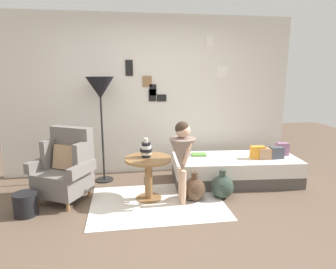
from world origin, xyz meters
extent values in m
plane|color=brown|center=(0.00, 0.00, 0.00)|extent=(12.00, 12.00, 0.00)
cube|color=silver|center=(0.00, 1.95, 1.30)|extent=(4.80, 0.10, 2.60)
cube|color=black|center=(0.19, 1.90, 1.27)|extent=(0.16, 0.02, 0.11)
cube|color=#B9B9AF|center=(0.19, 1.89, 1.27)|extent=(0.12, 0.01, 0.09)
cube|color=olive|center=(-0.05, 1.90, 1.54)|extent=(0.15, 0.02, 0.17)
cube|color=gray|center=(-0.05, 1.89, 1.54)|extent=(0.12, 0.01, 0.13)
cube|color=black|center=(-0.34, 1.90, 1.76)|extent=(0.12, 0.02, 0.25)
cube|color=silver|center=(-0.34, 1.89, 1.76)|extent=(0.09, 0.01, 0.19)
cube|color=black|center=(0.04, 1.90, 1.40)|extent=(0.11, 0.02, 0.18)
cube|color=beige|center=(0.04, 1.89, 1.40)|extent=(0.09, 0.01, 0.14)
cube|color=black|center=(0.03, 1.90, 1.32)|extent=(0.12, 0.02, 0.20)
cube|color=slate|center=(0.03, 1.89, 1.32)|extent=(0.09, 0.01, 0.15)
cube|color=white|center=(1.22, 1.90, 1.69)|extent=(0.19, 0.02, 0.20)
cube|color=slate|center=(1.22, 1.89, 1.69)|extent=(0.15, 0.01, 0.15)
cube|color=white|center=(0.98, 1.90, 2.19)|extent=(0.11, 0.02, 0.17)
cube|color=#5B5B5A|center=(0.98, 1.89, 2.19)|extent=(0.09, 0.01, 0.14)
cube|color=silver|center=(-0.04, 0.61, 0.01)|extent=(1.73, 1.24, 0.01)
cylinder|color=#9E7042|center=(-1.59, 0.80, 0.06)|extent=(0.04, 0.04, 0.12)
cylinder|color=#9E7042|center=(-1.17, 0.57, 0.06)|extent=(0.04, 0.04, 0.12)
cylinder|color=#9E7042|center=(-1.37, 1.19, 0.06)|extent=(0.04, 0.04, 0.12)
cylinder|color=#9E7042|center=(-0.95, 0.96, 0.06)|extent=(0.04, 0.04, 0.12)
cube|color=slate|center=(-1.27, 0.88, 0.27)|extent=(0.80, 0.78, 0.30)
cube|color=slate|center=(-1.16, 1.08, 0.70)|extent=(0.59, 0.41, 0.55)
cube|color=slate|center=(-1.45, 1.09, 0.61)|extent=(0.22, 0.31, 0.39)
cube|color=slate|center=(-1.00, 0.84, 0.61)|extent=(0.22, 0.31, 0.39)
cube|color=slate|center=(-1.57, 1.02, 0.49)|extent=(0.32, 0.48, 0.14)
cube|color=slate|center=(-0.99, 0.70, 0.49)|extent=(0.32, 0.48, 0.14)
cube|color=tan|center=(-1.22, 0.97, 0.58)|extent=(0.39, 0.32, 0.33)
cube|color=#4C4742|center=(1.25, 1.19, 0.09)|extent=(1.96, 0.95, 0.18)
cube|color=silver|center=(1.25, 1.19, 0.29)|extent=(1.96, 0.95, 0.22)
cube|color=gray|center=(2.02, 1.20, 0.50)|extent=(0.18, 0.12, 0.20)
cube|color=#474C56|center=(1.84, 1.04, 0.49)|extent=(0.20, 0.13, 0.18)
cube|color=tan|center=(1.67, 1.05, 0.48)|extent=(0.22, 0.14, 0.16)
cube|color=orange|center=(1.55, 1.09, 0.50)|extent=(0.21, 0.13, 0.19)
cylinder|color=olive|center=(-0.14, 0.76, 0.01)|extent=(0.34, 0.34, 0.02)
cylinder|color=olive|center=(-0.14, 0.76, 0.29)|extent=(0.10, 0.10, 0.53)
cylinder|color=olive|center=(-0.14, 0.76, 0.57)|extent=(0.63, 0.63, 0.03)
cylinder|color=black|center=(-0.17, 0.79, 0.60)|extent=(0.12, 0.12, 0.04)
cylinder|color=white|center=(-0.17, 0.79, 0.64)|extent=(0.14, 0.14, 0.04)
cylinder|color=black|center=(-0.17, 0.79, 0.68)|extent=(0.16, 0.16, 0.04)
cylinder|color=white|center=(-0.17, 0.79, 0.72)|extent=(0.14, 0.14, 0.04)
cylinder|color=black|center=(-0.17, 0.79, 0.77)|extent=(0.12, 0.12, 0.04)
cylinder|color=white|center=(-0.17, 0.79, 0.82)|extent=(0.06, 0.06, 0.06)
cylinder|color=black|center=(-0.78, 1.56, 0.01)|extent=(0.28, 0.28, 0.02)
cylinder|color=black|center=(-0.78, 1.56, 0.78)|extent=(0.03, 0.03, 1.52)
cone|color=black|center=(-0.78, 1.56, 1.46)|extent=(0.42, 0.42, 0.33)
cylinder|color=#D8AD8E|center=(0.29, 0.52, 0.23)|extent=(0.07, 0.07, 0.47)
cylinder|color=#D8AD8E|center=(0.27, 0.61, 0.23)|extent=(0.07, 0.07, 0.47)
cone|color=gray|center=(0.28, 0.57, 0.66)|extent=(0.34, 0.34, 0.44)
cylinder|color=gray|center=(0.28, 0.57, 0.80)|extent=(0.17, 0.17, 0.17)
cylinder|color=#D8AD8E|center=(0.31, 0.45, 0.72)|extent=(0.13, 0.07, 0.30)
cylinder|color=#D8AD8E|center=(0.28, 0.69, 0.72)|extent=(0.13, 0.07, 0.30)
sphere|color=#D8AD8E|center=(0.28, 0.57, 0.98)|extent=(0.19, 0.19, 0.19)
sphere|color=#38281E|center=(0.27, 0.56, 1.01)|extent=(0.18, 0.18, 0.18)
cube|color=#5F9C46|center=(0.71, 1.38, 0.42)|extent=(0.24, 0.18, 0.03)
sphere|color=#473323|center=(0.46, 0.63, 0.15)|extent=(0.31, 0.31, 0.31)
cylinder|color=#473323|center=(0.46, 0.63, 0.35)|extent=(0.09, 0.09, 0.09)
sphere|color=#2D3D33|center=(0.85, 0.65, 0.16)|extent=(0.32, 0.32, 0.32)
cylinder|color=#2D3D33|center=(0.85, 0.65, 0.36)|extent=(0.09, 0.09, 0.09)
cylinder|color=black|center=(-1.65, 0.53, 0.14)|extent=(0.28, 0.28, 0.28)
camera|label=1|loc=(-0.45, -2.95, 1.71)|focal=31.28mm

